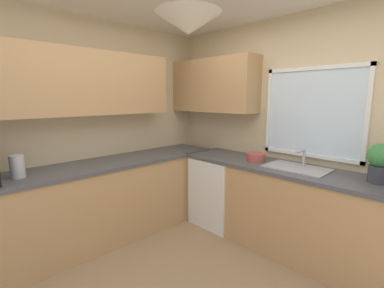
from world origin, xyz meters
name	(u,v)px	position (x,y,z in m)	size (l,w,h in m)	color
room_shell	(171,81)	(-0.78, 0.49, 1.81)	(3.68, 3.47, 2.60)	beige
counter_run_left	(101,202)	(-1.47, 0.00, 0.46)	(0.65, 3.08, 0.92)	tan
counter_run_back	(297,212)	(0.21, 1.37, 0.46)	(2.77, 0.65, 0.92)	tan
dishwasher	(221,191)	(-0.81, 1.34, 0.44)	(0.60, 0.60, 0.87)	white
kettle	(17,167)	(-1.45, -0.78, 1.02)	(0.12, 0.12, 0.21)	#B7B7BC
sink_assembly	(297,168)	(0.17, 1.37, 0.93)	(0.62, 0.40, 0.19)	#9EA0A5
potted_plant	(380,162)	(0.87, 1.42, 1.11)	(0.20, 0.20, 0.34)	#38383D
bowl	(256,157)	(-0.32, 1.37, 0.96)	(0.21, 0.21, 0.09)	#B74C42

